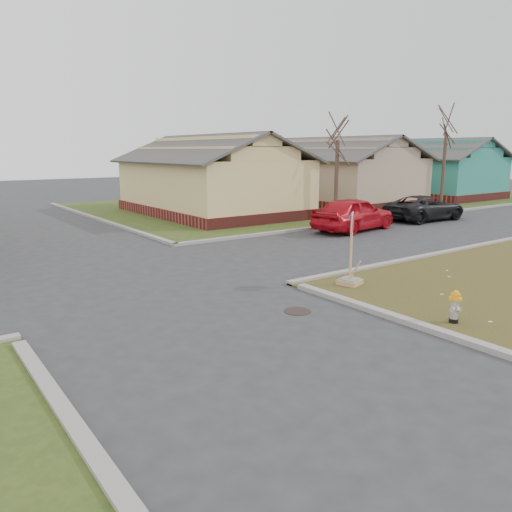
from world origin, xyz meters
TOP-DOWN VIEW (x-y plane):
  - ground at (0.00, 0.00)m, footprint 120.00×120.00m
  - verge_far_right at (22.00, 18.00)m, footprint 37.00×19.00m
  - curbs at (0.00, 5.00)m, footprint 80.00×40.00m
  - manhole at (2.20, -0.50)m, footprint 0.64×0.64m
  - side_house_yellow at (10.00, 16.50)m, footprint 7.60×11.60m
  - side_house_tan at (20.00, 16.50)m, footprint 7.60×11.60m
  - side_house_teal at (30.00, 16.50)m, footprint 7.60×11.60m
  - tree_mid_right at (14.00, 10.20)m, footprint 0.22×0.22m
  - tree_far_right at (24.00, 10.50)m, footprint 0.22×0.22m
  - fire_hydrant at (4.38, -3.19)m, footprint 0.27×0.27m
  - stop_sign at (4.85, 0.36)m, footprint 0.58×0.57m
  - red_sedan at (12.22, 7.20)m, footprint 4.91×2.54m
  - dark_pickup at (18.00, 7.44)m, footprint 4.90×2.37m

SIDE VIEW (x-z plane):
  - ground at x=0.00m, z-range 0.00..0.00m
  - curbs at x=0.00m, z-range -0.06..0.06m
  - manhole at x=2.20m, z-range 0.00..0.01m
  - verge_far_right at x=22.00m, z-range 0.00..0.05m
  - fire_hydrant at x=4.38m, z-range 0.09..0.82m
  - stop_sign at x=4.85m, z-range -0.54..1.53m
  - dark_pickup at x=18.00m, z-range 0.00..1.34m
  - red_sedan at x=12.22m, z-range 0.00..1.60m
  - tree_mid_right at x=14.00m, z-range 0.05..4.25m
  - side_house_yellow at x=10.00m, z-range -0.16..4.54m
  - side_house_tan at x=20.00m, z-range -0.16..4.54m
  - side_house_teal at x=30.00m, z-range -0.16..4.54m
  - tree_far_right at x=24.00m, z-range 0.05..4.81m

